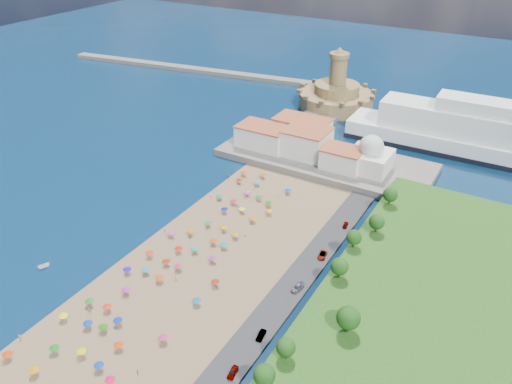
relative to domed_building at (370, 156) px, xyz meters
The scene contains 13 objects.
ground 77.60m from the domed_building, 112.91° to the right, with size 700.00×700.00×0.00m, color #071938.
terrace 21.44m from the domed_building, behind, with size 90.00×36.00×3.00m, color #59544C.
jetty 56.51m from the domed_building, 138.62° to the left, with size 18.00×70.00×2.40m, color #59544C.
breakwater 162.43m from the domed_building, 149.64° to the left, with size 200.00×7.00×2.60m, color #59544C.
waterfront_buildings 33.17m from the domed_building, behind, with size 57.00×29.00×11.00m.
domed_building is the anchor object (origin of this frame).
fortress 79.11m from the domed_building, 122.08° to the left, with size 40.00×40.00×32.40m.
cruise_ship 63.93m from the domed_building, 42.24° to the left, with size 141.38×22.84×30.83m.
beach_parasols 87.96m from the domed_building, 110.82° to the right, with size 31.89×117.03×2.20m.
beachgoers 82.39m from the domed_building, 114.70° to the right, with size 35.19×100.68×1.89m.
moored_boats 136.53m from the domed_building, 117.22° to the right, with size 8.13×27.86×1.64m.
parked_cars 77.67m from the domed_building, 85.55° to the right, with size 2.82×75.67×1.41m.
hillside_trees 81.05m from the domed_building, 77.20° to the right, with size 17.80×105.40×7.58m.
Camera 1 is at (81.02, -106.69, 97.31)m, focal length 35.00 mm.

